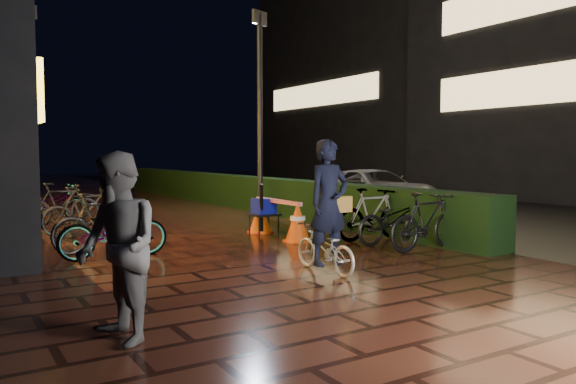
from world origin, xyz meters
TOP-DOWN VIEW (x-y plane):
  - ground at (0.00, 0.00)m, footprint 80.00×80.00m
  - asphalt_road at (9.00, 5.00)m, footprint 11.00×60.00m
  - hedge at (3.30, 8.00)m, footprint 0.70×20.00m
  - bystander_person at (-3.35, -3.02)m, footprint 0.77×0.93m
  - van at (6.23, 4.74)m, footprint 2.13×4.44m
  - far_buildings at (17.23, 9.61)m, footprint 9.08×31.00m
  - lamp_post_hedge at (2.48, 4.94)m, footprint 0.51×0.26m
  - lamp_post_sf at (-2.55, 9.07)m, footprint 0.56×0.17m
  - cyclist at (-0.02, -1.58)m, footprint 0.70×1.34m
  - traffic_barrier at (1.13, 1.73)m, footprint 0.51×1.94m
  - cart_assembly at (1.02, 2.14)m, footprint 0.61×0.63m
  - parked_bikes_storefront at (-2.34, 3.85)m, footprint 2.00×6.13m
  - parked_bikes_hedge at (2.53, -0.24)m, footprint 1.81×1.96m

SIDE VIEW (x-z plane):
  - ground at x=0.00m, z-range 0.00..0.00m
  - asphalt_road at x=9.00m, z-range 0.00..0.01m
  - traffic_barrier at x=1.13m, z-range 0.00..0.78m
  - parked_bikes_storefront at x=-2.34m, z-range -0.02..1.01m
  - parked_bikes_hedge at x=2.53m, z-range -0.02..1.02m
  - hedge at x=3.30m, z-range 0.00..1.00m
  - cart_assembly at x=1.02m, z-range 0.01..1.11m
  - van at x=6.23m, z-range 0.01..1.23m
  - cyclist at x=-0.02m, z-range -0.25..1.66m
  - bystander_person at x=-3.35m, z-range 0.00..1.74m
  - lamp_post_hedge at x=2.48m, z-range 0.27..5.66m
  - lamp_post_sf at x=-2.55m, z-range 0.29..6.08m
  - far_buildings at x=17.23m, z-range -0.53..13.47m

